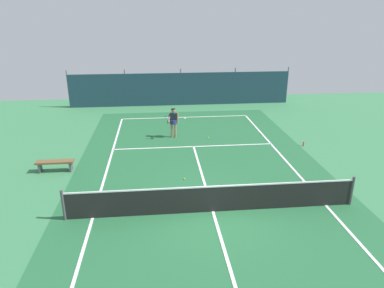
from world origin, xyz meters
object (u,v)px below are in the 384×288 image
Objects in this scene: parked_car at (189,85)px; tennis_ball_midcourt at (261,134)px; tennis_player at (173,121)px; courtside_bench at (55,163)px; tennis_ball_near_player at (209,138)px; tennis_ball_by_sideline at (185,179)px; water_bottle at (304,144)px; tennis_net at (213,199)px.

tennis_ball_midcourt is at bearing -68.43° from parked_car.
tennis_player is 1.03× the size of courtside_bench.
tennis_ball_near_player is 1.00× the size of tennis_ball_midcourt.
parked_car is at bearing 83.85° from tennis_ball_by_sideline.
tennis_player reaches higher than water_bottle.
courtside_bench reaches higher than tennis_ball_midcourt.
tennis_ball_near_player is at bearing 160.04° from water_bottle.
tennis_ball_by_sideline is 7.27m from water_bottle.
tennis_ball_near_player is (1.92, -0.35, -0.93)m from tennis_player.
water_bottle is at bearing -19.96° from tennis_ball_near_player.
water_bottle is (1.66, -2.02, 0.09)m from tennis_ball_midcourt.
water_bottle is at bearing 9.09° from courtside_bench.
tennis_ball_by_sideline is at bearing -90.70° from parked_car.
tennis_ball_near_player is at bearing 82.78° from tennis_net.
parked_car is 18.13× the size of water_bottle.
water_bottle is (12.01, 1.92, -0.25)m from courtside_bench.
tennis_ball_by_sideline is 0.02× the size of parked_car.
tennis_net is 42.17× the size of water_bottle.
parked_car is at bearing 110.50° from water_bottle.
water_bottle reaches higher than tennis_ball_near_player.
courtside_bench is (-7.26, -14.63, -0.46)m from parked_car.
water_bottle is (5.70, 5.93, -0.39)m from tennis_net.
tennis_ball_near_player is 0.04× the size of courtside_bench.
courtside_bench is at bearing 147.58° from tennis_net.
tennis_ball_near_player is 11.02m from parked_car.
tennis_ball_near_player is at bearing 26.57° from courtside_bench.
tennis_player is 2.16m from tennis_ball_near_player.
tennis_ball_midcourt is at bearing 129.43° from water_bottle.
tennis_net reaches higher than water_bottle.
courtside_bench is at bearing -159.13° from tennis_ball_midcourt.
tennis_player is at bearing 91.91° from tennis_ball_by_sideline.
tennis_ball_near_player is at bearing 70.83° from tennis_ball_by_sideline.
tennis_ball_midcourt is at bearing 20.87° from courtside_bench.
water_bottle is (4.73, -1.72, 0.09)m from tennis_ball_near_player.
water_bottle is (6.48, 3.30, 0.09)m from tennis_ball_by_sideline.
parked_car is 16.34m from courtside_bench.
tennis_player is 24.85× the size of tennis_ball_by_sideline.
water_bottle is (4.75, -12.71, -0.72)m from parked_car.
tennis_ball_near_player is (0.97, 7.65, -0.48)m from tennis_net.
tennis_net is 18.66m from parked_car.
tennis_net is at bearing -87.46° from parked_car.
parked_car reaches higher than tennis_ball_near_player.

